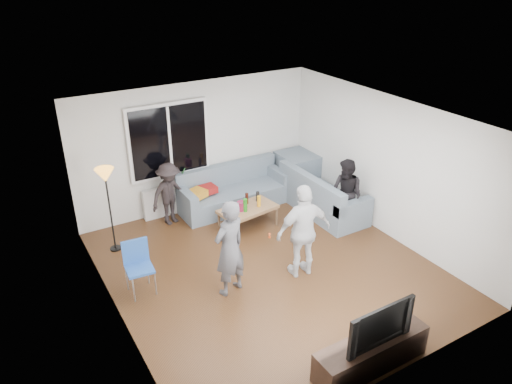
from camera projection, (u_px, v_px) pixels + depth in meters
floor at (269, 269)px, 8.20m from camera, size 5.00×5.50×0.04m
ceiling at (271, 118)px, 7.04m from camera, size 5.00×5.50×0.04m
wall_back at (196, 146)px, 9.76m from camera, size 5.00×0.04×2.60m
wall_front at (401, 295)px, 5.48m from camera, size 5.00×0.04×2.60m
wall_left at (110, 243)px, 6.46m from camera, size 0.04×5.50×2.60m
wall_right at (388, 167)px, 8.78m from camera, size 0.04×5.50×2.60m
window_frame at (169, 140)px, 9.31m from camera, size 1.62×0.06×1.47m
window_glass at (170, 141)px, 9.28m from camera, size 1.50×0.02×1.35m
window_mullion at (170, 141)px, 9.27m from camera, size 0.05×0.03×1.35m
radiator at (174, 199)px, 9.82m from camera, size 1.30×0.12×0.62m
potted_plant at (182, 176)px, 9.68m from camera, size 0.23×0.20×0.34m
vase at (164, 184)px, 9.53m from camera, size 0.17×0.17×0.17m
sofa_back_section at (234, 188)px, 10.01m from camera, size 2.30×0.85×0.85m
sofa_right_section at (323, 192)px, 9.83m from camera, size 2.00×0.85×0.85m
sofa_corner at (299, 172)px, 10.77m from camera, size 0.85×0.85×0.85m
cushion_yellow at (196, 194)px, 9.57m from camera, size 0.47×0.43×0.14m
cushion_red at (207, 189)px, 9.76m from camera, size 0.38×0.33×0.13m
coffee_table at (248, 217)px, 9.37m from camera, size 1.17×0.75×0.40m
pitcher at (242, 206)px, 9.17m from camera, size 0.17×0.17×0.17m
side_chair at (140, 269)px, 7.42m from camera, size 0.43×0.43×0.86m
floor_lamp at (110, 211)px, 8.38m from camera, size 0.32×0.32×1.56m
player_left at (229, 248)px, 7.30m from camera, size 0.66×0.52×1.57m
player_right at (304, 231)px, 7.72m from camera, size 0.98×0.51×1.60m
spectator_right at (346, 194)px, 9.19m from camera, size 0.62×0.73×1.35m
spectator_back at (170, 194)px, 9.31m from camera, size 0.90×0.65×1.25m
tv_console at (371, 353)px, 6.14m from camera, size 1.60×0.40×0.44m
television at (375, 322)px, 5.92m from camera, size 1.00×0.13×0.57m
bottle_d at (259, 201)px, 9.29m from camera, size 0.07×0.07×0.21m
bottle_e at (258, 196)px, 9.50m from camera, size 0.07×0.07×0.20m
bottle_b at (245, 205)px, 9.10m from camera, size 0.08×0.08×0.26m
bottle_c at (247, 199)px, 9.40m from camera, size 0.07×0.07×0.22m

